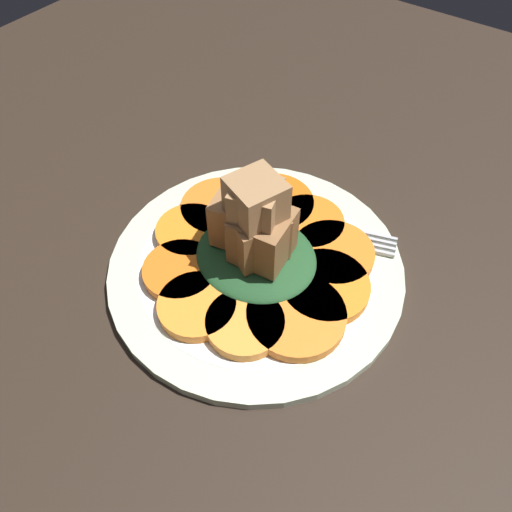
# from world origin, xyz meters

# --- Properties ---
(table_slab) EXTENTS (1.20, 1.20, 0.02)m
(table_slab) POSITION_xyz_m (0.00, 0.00, 0.01)
(table_slab) COLOR black
(table_slab) RESTS_ON ground
(plate) EXTENTS (0.27, 0.27, 0.01)m
(plate) POSITION_xyz_m (0.00, 0.00, 0.03)
(plate) COLOR beige
(plate) RESTS_ON table_slab
(carrot_slice_0) EXTENTS (0.08, 0.08, 0.01)m
(carrot_slice_0) POSITION_xyz_m (-0.06, 0.03, 0.04)
(carrot_slice_0) COLOR orange
(carrot_slice_0) RESTS_ON plate
(carrot_slice_1) EXTENTS (0.08, 0.08, 0.01)m
(carrot_slice_1) POSITION_xyz_m (-0.07, -0.01, 0.04)
(carrot_slice_1) COLOR orange
(carrot_slice_1) RESTS_ON plate
(carrot_slice_2) EXTENTS (0.08, 0.08, 0.01)m
(carrot_slice_2) POSITION_xyz_m (-0.05, -0.05, 0.04)
(carrot_slice_2) COLOR orange
(carrot_slice_2) RESTS_ON plate
(carrot_slice_3) EXTENTS (0.07, 0.07, 0.01)m
(carrot_slice_3) POSITION_xyz_m (-0.01, -0.07, 0.04)
(carrot_slice_3) COLOR orange
(carrot_slice_3) RESTS_ON plate
(carrot_slice_4) EXTENTS (0.08, 0.08, 0.01)m
(carrot_slice_4) POSITION_xyz_m (0.03, -0.07, 0.04)
(carrot_slice_4) COLOR #D35E12
(carrot_slice_4) RESTS_ON plate
(carrot_slice_5) EXTENTS (0.08, 0.08, 0.01)m
(carrot_slice_5) POSITION_xyz_m (0.07, -0.03, 0.04)
(carrot_slice_5) COLOR orange
(carrot_slice_5) RESTS_ON plate
(carrot_slice_6) EXTENTS (0.07, 0.07, 0.01)m
(carrot_slice_6) POSITION_xyz_m (0.07, 0.01, 0.04)
(carrot_slice_6) COLOR orange
(carrot_slice_6) RESTS_ON plate
(carrot_slice_7) EXTENTS (0.07, 0.07, 0.01)m
(carrot_slice_7) POSITION_xyz_m (0.05, 0.05, 0.04)
(carrot_slice_7) COLOR orange
(carrot_slice_7) RESTS_ON plate
(carrot_slice_8) EXTENTS (0.07, 0.07, 0.01)m
(carrot_slice_8) POSITION_xyz_m (0.01, 0.07, 0.04)
(carrot_slice_8) COLOR orange
(carrot_slice_8) RESTS_ON plate
(carrot_slice_9) EXTENTS (0.07, 0.07, 0.01)m
(carrot_slice_9) POSITION_xyz_m (-0.03, 0.06, 0.04)
(carrot_slice_9) COLOR orange
(carrot_slice_9) RESTS_ON plate
(center_pile) EXTENTS (0.11, 0.10, 0.10)m
(center_pile) POSITION_xyz_m (0.00, -0.00, 0.07)
(center_pile) COLOR #1E4723
(center_pile) RESTS_ON plate
(fork) EXTENTS (0.18, 0.08, 0.00)m
(fork) POSITION_xyz_m (-0.01, -0.06, 0.03)
(fork) COLOR #B2B2B7
(fork) RESTS_ON plate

